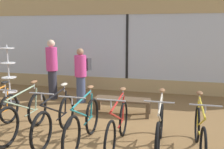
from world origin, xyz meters
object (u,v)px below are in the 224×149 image
bicycle_left (24,116)px  bicycle_center_left (56,119)px  bicycle_far_right (200,133)px  customer_by_window (52,68)px  bicycle_right (160,129)px  accessory_rack (9,80)px  bicycle_center (83,124)px  bicycle_center_right (118,126)px  display_bench (122,101)px  customer_near_rack (81,74)px

bicycle_left → bicycle_center_left: (0.71, -0.01, -0.01)m
bicycle_far_right → customer_by_window: bearing=147.6°
bicycle_center_left → customer_by_window: customer_by_window is taller
bicycle_right → accessory_rack: bearing=157.1°
bicycle_left → accessory_rack: size_ratio=1.08×
customer_by_window → bicycle_center: bearing=-53.5°
bicycle_center_right → display_bench: 1.79m
bicycle_left → bicycle_far_right: bicycle_left is taller
bicycle_center_right → display_bench: bicycle_center_right is taller
bicycle_center → customer_near_rack: bearing=111.6°
bicycle_center_right → customer_near_rack: bearing=123.4°
bicycle_right → customer_by_window: 4.29m
bicycle_far_right → customer_by_window: 4.83m
customer_by_window → bicycle_center_right: bearing=-45.0°
bicycle_center_left → bicycle_far_right: bearing=0.5°
bicycle_center_right → bicycle_right: 0.74m
bicycle_left → display_bench: bearing=46.0°
bicycle_center → display_bench: 1.87m
bicycle_center_right → customer_by_window: bearing=135.0°
bicycle_center_left → display_bench: (0.95, 1.73, -0.06)m
bicycle_far_right → customer_by_window: customer_by_window is taller
bicycle_center_left → customer_by_window: size_ratio=0.98×
bicycle_center_right → accessory_rack: (-3.60, 1.88, 0.30)m
bicycle_center_left → customer_near_rack: (-0.41, 2.47, 0.45)m
bicycle_center_left → bicycle_right: bicycle_center_left is taller
customer_near_rack → customer_by_window: size_ratio=0.87×
bicycle_left → display_bench: (1.66, 1.72, -0.08)m
bicycle_right → display_bench: bearing=120.9°
bicycle_left → bicycle_center_left: bearing=-0.6°
bicycle_center_right → display_bench: size_ratio=1.26×
bicycle_right → accessory_rack: size_ratio=1.05×
bicycle_left → bicycle_center_left: size_ratio=1.03×
bicycle_right → customer_by_window: (-3.38, 2.59, 0.57)m
bicycle_right → bicycle_center_right: bearing=-176.2°
bicycle_center → bicycle_far_right: (2.04, 0.14, -0.01)m
bicycle_center_right → customer_near_rack: customer_near_rack is taller
bicycle_center → customer_by_window: bearing=126.5°
bicycle_left → customer_near_rack: size_ratio=1.15×
bicycle_left → bicycle_center: (1.32, -0.12, -0.00)m
bicycle_center_left → bicycle_far_right: 2.66m
accessory_rack → display_bench: 3.33m
bicycle_center → bicycle_right: bearing=4.9°
bicycle_center_left → customer_by_window: 3.00m
bicycle_center → bicycle_far_right: size_ratio=1.03×
bicycle_right → customer_by_window: size_ratio=0.99×
customer_near_rack → customer_by_window: customer_by_window is taller
bicycle_center → bicycle_far_right: bicycle_center is taller
bicycle_center_right → customer_by_window: (-2.64, 2.64, 0.56)m
bicycle_center_left → accessory_rack: accessory_rack is taller
display_bench → customer_near_rack: 1.64m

